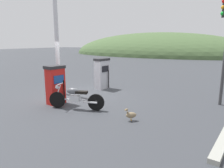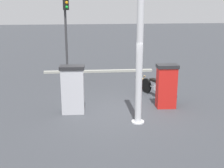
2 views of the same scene
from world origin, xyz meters
The scene contains 8 objects.
ground_plane centered at (0.00, 0.00, 0.00)m, with size 120.00×120.00×0.00m, color #383A3F.
fuel_pump_near centered at (0.13, -1.65, 0.80)m, with size 0.60×0.78×1.57m.
fuel_pump_far centered at (0.13, 1.65, 0.83)m, with size 0.61×0.86×1.64m.
motorcycle_near_pump centered at (1.27, -1.76, 0.45)m, with size 2.07×0.90×0.95m.
wandering_duck centered at (3.59, -1.72, 0.20)m, with size 0.37×0.35×0.42m.
roadside_traffic_light centered at (5.79, 1.72, 2.79)m, with size 0.40×0.30×4.12m.
canopy_support_pole centered at (-1.09, -0.30, 2.12)m, with size 0.40×0.40×4.39m.
road_edge_kerb centered at (6.39, 0.00, 0.06)m, with size 0.71×6.08×0.12m.
Camera 2 is at (-9.09, 1.89, 3.43)m, focal length 45.35 mm.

